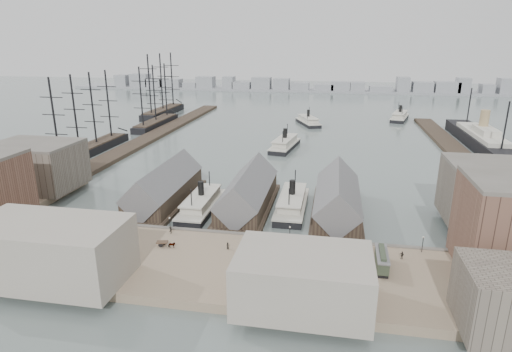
% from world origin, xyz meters
% --- Properties ---
extents(ground, '(900.00, 900.00, 0.00)m').
position_xyz_m(ground, '(0.00, 0.00, 0.00)').
color(ground, '#556260').
rests_on(ground, ground).
extents(quay, '(180.00, 30.00, 2.00)m').
position_xyz_m(quay, '(0.00, -20.00, 1.00)').
color(quay, '#816D56').
rests_on(quay, ground).
extents(seawall, '(180.00, 1.20, 2.30)m').
position_xyz_m(seawall, '(0.00, -5.20, 1.15)').
color(seawall, '#59544C').
rests_on(seawall, ground).
extents(west_wharf, '(10.00, 220.00, 1.60)m').
position_xyz_m(west_wharf, '(-68.00, 100.00, 0.80)').
color(west_wharf, '#2D231C').
rests_on(west_wharf, ground).
extents(east_wharf, '(10.00, 180.00, 1.60)m').
position_xyz_m(east_wharf, '(78.00, 90.00, 0.80)').
color(east_wharf, '#2D231C').
rests_on(east_wharf, ground).
extents(ferry_shed_west, '(14.00, 42.00, 12.60)m').
position_xyz_m(ferry_shed_west, '(-26.00, 16.88, 4.64)').
color(ferry_shed_west, '#2D231C').
rests_on(ferry_shed_west, ground).
extents(ferry_shed_center, '(14.00, 42.00, 12.60)m').
position_xyz_m(ferry_shed_center, '(0.00, 16.88, 4.64)').
color(ferry_shed_center, '#2D231C').
rests_on(ferry_shed_center, ground).
extents(ferry_shed_east, '(14.00, 42.00, 12.60)m').
position_xyz_m(ferry_shed_east, '(26.00, 16.88, 4.64)').
color(ferry_shed_east, '#2D231C').
rests_on(ferry_shed_east, ground).
extents(warehouse_west_back, '(26.00, 20.00, 14.00)m').
position_xyz_m(warehouse_west_back, '(-70.00, 18.00, 9.00)').
color(warehouse_west_back, '#60564C').
rests_on(warehouse_west_back, west_land).
extents(warehouse_east_back, '(28.00, 20.00, 15.00)m').
position_xyz_m(warehouse_east_back, '(68.00, 15.00, 9.50)').
color(warehouse_east_back, '#60564C').
rests_on(warehouse_east_back, east_land).
extents(street_bldg_center, '(24.00, 16.00, 10.00)m').
position_xyz_m(street_bldg_center, '(20.00, -32.00, 7.00)').
color(street_bldg_center, gray).
rests_on(street_bldg_center, quay).
extents(street_bldg_west, '(30.00, 16.00, 12.00)m').
position_xyz_m(street_bldg_west, '(-30.00, -32.00, 8.00)').
color(street_bldg_west, gray).
rests_on(street_bldg_west, quay).
extents(lamp_post_far_w, '(0.44, 0.44, 3.92)m').
position_xyz_m(lamp_post_far_w, '(-45.00, -7.00, 4.71)').
color(lamp_post_far_w, black).
rests_on(lamp_post_far_w, quay).
extents(lamp_post_near_w, '(0.44, 0.44, 3.92)m').
position_xyz_m(lamp_post_near_w, '(-15.00, -7.00, 4.71)').
color(lamp_post_near_w, black).
rests_on(lamp_post_near_w, quay).
extents(lamp_post_near_e, '(0.44, 0.44, 3.92)m').
position_xyz_m(lamp_post_near_e, '(15.00, -7.00, 4.71)').
color(lamp_post_near_e, black).
rests_on(lamp_post_near_e, quay).
extents(lamp_post_far_e, '(0.44, 0.44, 3.92)m').
position_xyz_m(lamp_post_far_e, '(45.00, -7.00, 4.71)').
color(lamp_post_far_e, black).
rests_on(lamp_post_far_e, quay).
extents(far_shore, '(500.00, 40.00, 15.72)m').
position_xyz_m(far_shore, '(-2.07, 334.14, 3.91)').
color(far_shore, gray).
rests_on(far_shore, ground).
extents(ferry_docked_west, '(7.99, 26.63, 9.51)m').
position_xyz_m(ferry_docked_west, '(-13.00, 12.59, 2.23)').
color(ferry_docked_west, black).
rests_on(ferry_docked_west, ground).
extents(ferry_docked_east, '(8.22, 27.39, 9.78)m').
position_xyz_m(ferry_docked_east, '(13.00, 17.74, 2.29)').
color(ferry_docked_east, black).
rests_on(ferry_docked_east, ground).
extents(ferry_open_near, '(12.41, 29.11, 10.07)m').
position_xyz_m(ferry_open_near, '(2.03, 92.36, 2.36)').
color(ferry_open_near, black).
rests_on(ferry_open_near, ground).
extents(ferry_open_mid, '(17.42, 27.48, 9.45)m').
position_xyz_m(ferry_open_mid, '(8.53, 154.65, 2.21)').
color(ferry_open_mid, black).
rests_on(ferry_open_mid, ground).
extents(ferry_open_far, '(15.16, 29.01, 9.93)m').
position_xyz_m(ferry_open_far, '(64.31, 180.61, 2.33)').
color(ferry_open_far, black).
rests_on(ferry_open_far, ground).
extents(sailing_ship_near, '(8.49, 58.52, 34.92)m').
position_xyz_m(sailing_ship_near, '(-81.77, 66.94, 2.56)').
color(sailing_ship_near, black).
rests_on(sailing_ship_near, ground).
extents(sailing_ship_mid, '(8.50, 49.13, 34.96)m').
position_xyz_m(sailing_ship_mid, '(-78.35, 132.97, 2.50)').
color(sailing_ship_mid, black).
rests_on(sailing_ship_mid, ground).
extents(sailing_ship_far, '(9.77, 54.27, 40.16)m').
position_xyz_m(sailing_ship_far, '(-89.94, 172.11, 2.90)').
color(sailing_ship_far, black).
rests_on(sailing_ship_far, ground).
extents(ocean_steamer, '(11.96, 87.41, 17.48)m').
position_xyz_m(ocean_steamer, '(92.00, 112.02, 3.76)').
color(ocean_steamer, black).
rests_on(ocean_steamer, ground).
extents(tram, '(2.64, 9.58, 3.39)m').
position_xyz_m(tram, '(35.31, -15.95, 3.74)').
color(tram, black).
rests_on(tram, quay).
extents(horse_cart_left, '(4.75, 3.53, 1.67)m').
position_xyz_m(horse_cart_left, '(-42.71, -18.59, 2.83)').
color(horse_cart_left, black).
rests_on(horse_cart_left, quay).
extents(horse_cart_center, '(4.90, 2.06, 1.47)m').
position_xyz_m(horse_cart_center, '(-12.29, -15.18, 2.77)').
color(horse_cart_center, black).
rests_on(horse_cart_center, quay).
extents(horse_cart_right, '(4.86, 2.72, 1.68)m').
position_xyz_m(horse_cart_right, '(25.24, -22.86, 2.84)').
color(horse_cart_right, black).
rests_on(horse_cart_right, quay).
extents(pedestrian_0, '(0.47, 0.61, 1.59)m').
position_xyz_m(pedestrian_0, '(-45.28, -9.10, 2.80)').
color(pedestrian_0, black).
rests_on(pedestrian_0, quay).
extents(pedestrian_1, '(1.03, 1.09, 1.79)m').
position_xyz_m(pedestrian_1, '(-43.35, -23.05, 2.89)').
color(pedestrian_1, black).
rests_on(pedestrian_1, quay).
extents(pedestrian_2, '(0.85, 1.27, 1.83)m').
position_xyz_m(pedestrian_2, '(-14.51, -8.00, 2.91)').
color(pedestrian_2, black).
rests_on(pedestrian_2, quay).
extents(pedestrian_3, '(1.00, 0.83, 1.60)m').
position_xyz_m(pedestrian_3, '(-19.95, -22.93, 2.80)').
color(pedestrian_3, black).
rests_on(pedestrian_3, quay).
extents(pedestrian_4, '(0.60, 0.85, 1.63)m').
position_xyz_m(pedestrian_4, '(1.45, -13.50, 2.82)').
color(pedestrian_4, black).
rests_on(pedestrian_4, quay).
extents(pedestrian_5, '(0.76, 0.63, 1.82)m').
position_xyz_m(pedestrian_5, '(5.17, -20.46, 2.91)').
color(pedestrian_5, black).
rests_on(pedestrian_5, quay).
extents(pedestrian_6, '(0.94, 0.85, 1.57)m').
position_xyz_m(pedestrian_6, '(28.66, -14.84, 2.79)').
color(pedestrian_6, black).
rests_on(pedestrian_6, quay).
extents(pedestrian_7, '(1.11, 0.77, 1.57)m').
position_xyz_m(pedestrian_7, '(32.85, -23.78, 2.79)').
color(pedestrian_7, black).
rests_on(pedestrian_7, quay).
extents(pedestrian_8, '(1.07, 0.97, 1.75)m').
position_xyz_m(pedestrian_8, '(40.11, -11.04, 2.88)').
color(pedestrian_8, black).
rests_on(pedestrian_8, quay).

